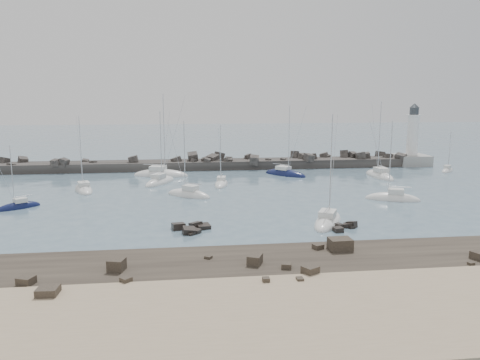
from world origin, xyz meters
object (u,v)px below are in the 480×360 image
sailboat_8 (393,199)px  sailboat_0 (84,190)px  sailboat_4 (189,195)px  sailboat_5 (221,184)px  sailboat_11 (447,171)px  sailboat_6 (328,222)px  sailboat_1 (19,207)px  sailboat_3 (161,175)px  sailboat_9 (379,176)px  lighthouse (412,151)px  sailboat_7 (285,174)px  sailboat_2 (160,182)px

sailboat_8 → sailboat_0: bearing=164.9°
sailboat_4 → sailboat_5: 10.47m
sailboat_8 → sailboat_11: (23.18, 24.28, -0.02)m
sailboat_4 → sailboat_6: sailboat_6 is taller
sailboat_1 → sailboat_3: 30.91m
sailboat_0 → sailboat_11: bearing=9.1°
sailboat_6 → sailboat_9: sailboat_9 is taller
sailboat_6 → sailboat_8: bearing=39.9°
lighthouse → sailboat_1: bearing=-156.2°
sailboat_7 → sailboat_1: bearing=-152.3°
sailboat_9 → sailboat_6: bearing=-122.9°
sailboat_4 → sailboat_8: (30.69, -6.48, -0.00)m
sailboat_9 → sailboat_3: bearing=171.4°
sailboat_9 → sailboat_11: size_ratio=1.72×
lighthouse → sailboat_3: 56.77m
sailboat_3 → sailboat_6: sailboat_3 is taller
sailboat_1 → sailboat_5: sailboat_5 is taller
sailboat_5 → sailboat_6: 28.91m
sailboat_4 → sailboat_5: sailboat_4 is taller
sailboat_7 → sailboat_3: bearing=175.5°
sailboat_1 → sailboat_11: 81.03m
sailboat_5 → sailboat_11: (48.02, 9.11, 0.00)m
sailboat_2 → sailboat_3: (-0.19, 7.84, -0.00)m
sailboat_3 → sailboat_0: bearing=-132.7°
sailboat_4 → sailboat_2: bearing=113.2°
sailboat_7 → sailboat_8: size_ratio=1.14×
sailboat_0 → sailboat_8: sailboat_0 is taller
sailboat_8 → sailboat_9: sailboat_9 is taller
sailboat_8 → sailboat_9: 20.66m
sailboat_3 → sailboat_8: 44.33m
sailboat_4 → sailboat_6: 24.71m
sailboat_2 → sailboat_9: sailboat_9 is taller
sailboat_7 → sailboat_5: bearing=-146.6°
sailboat_5 → sailboat_2: bearing=164.5°
sailboat_4 → sailboat_11: bearing=18.3°
sailboat_5 → sailboat_9: 31.54m
sailboat_6 → sailboat_8: size_ratio=1.11×
lighthouse → sailboat_7: bearing=-162.0°
sailboat_0 → sailboat_9: 54.77m
sailboat_0 → sailboat_2: sailboat_2 is taller
sailboat_4 → sailboat_7: 26.14m
sailboat_11 → sailboat_5: bearing=-169.3°
sailboat_3 → sailboat_8: (35.89, -26.01, 0.00)m
lighthouse → sailboat_8: 39.91m
sailboat_1 → sailboat_3: sailboat_3 is taller
lighthouse → sailboat_6: bearing=-126.5°
sailboat_1 → sailboat_7: size_ratio=0.65×
sailboat_4 → sailboat_8: 31.37m
sailboat_2 → sailboat_7: (24.36, 5.89, -0.01)m
sailboat_11 → sailboat_4: bearing=-161.7°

